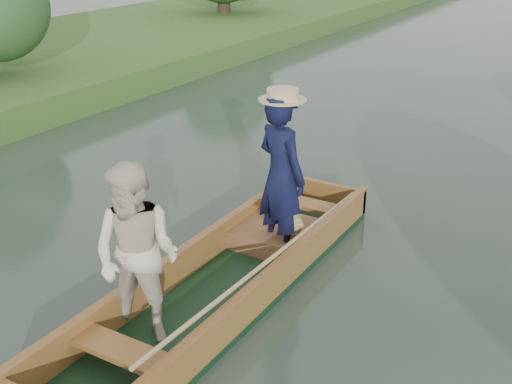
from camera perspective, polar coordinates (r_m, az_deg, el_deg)
The scene contains 2 objects.
ground at distance 6.88m, azimuth -2.58°, elevation -8.99°, with size 120.00×120.00×0.00m, color #283D30.
punt at distance 6.52m, azimuth -3.40°, elevation -4.28°, with size 1.22×5.00×1.99m.
Camera 1 is at (3.24, -4.85, 3.66)m, focal length 45.00 mm.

